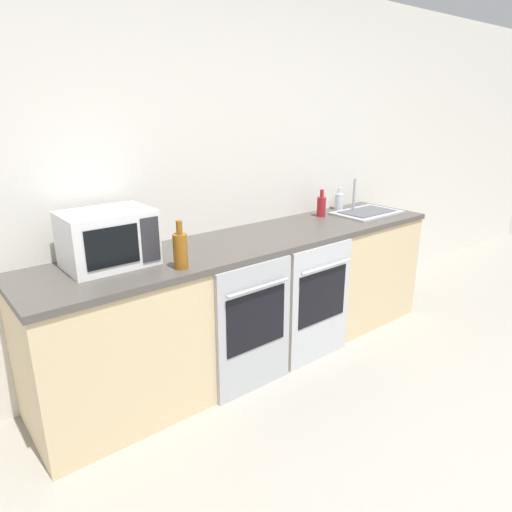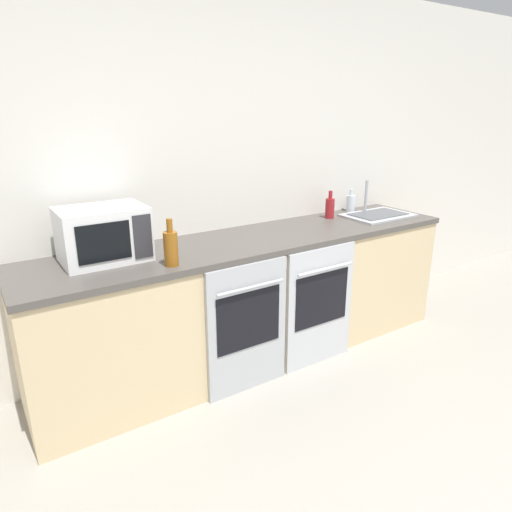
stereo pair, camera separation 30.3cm
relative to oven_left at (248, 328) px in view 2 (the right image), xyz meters
The scene contains 9 objects.
wall_back 1.14m from the oven_left, 68.33° to the left, with size 10.00×0.06×2.60m.
counter_back 0.44m from the oven_left, 50.98° to the left, with size 3.10×0.67×0.90m.
oven_left is the anchor object (origin of this frame).
oven_right 0.59m from the oven_left, ahead, with size 0.57×0.06×0.86m.
microwave 1.03m from the oven_left, 149.61° to the left, with size 0.48×0.35×0.31m.
bottle_red 1.32m from the oven_left, 24.32° to the left, with size 0.07×0.07×0.22m.
bottle_clear 1.61m from the oven_left, 22.41° to the left, with size 0.08×0.08×0.19m.
bottle_amber 0.72m from the oven_left, 164.24° to the left, with size 0.08×0.08×0.27m.
sink 1.57m from the oven_left, 12.58° to the left, with size 0.55×0.37×0.27m.
Camera 2 is at (-1.64, -0.46, 1.76)m, focal length 32.00 mm.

